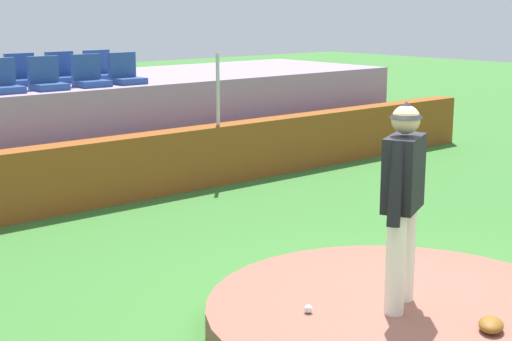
{
  "coord_description": "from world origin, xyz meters",
  "views": [
    {
      "loc": [
        -5.25,
        -4.15,
        2.86
      ],
      "look_at": [
        0.0,
        2.01,
        1.14
      ],
      "focal_mm": 54.82,
      "sensor_mm": 36.0,
      "label": 1
    }
  ],
  "objects_px": {
    "stadium_chair_2": "(47,79)",
    "stadium_chair_3": "(89,76)",
    "stadium_chair_1": "(2,82)",
    "stadium_chair_8": "(63,73)",
    "stadium_chair_4": "(126,74)",
    "stadium_chair_7": "(23,75)",
    "fielding_glove": "(491,325)",
    "stadium_chair_9": "(100,71)",
    "pitcher": "(403,190)",
    "baseball": "(308,309)"
  },
  "relations": [
    {
      "from": "fielding_glove",
      "to": "stadium_chair_1",
      "type": "bearing_deg",
      "value": 62.9
    },
    {
      "from": "pitcher",
      "to": "fielding_glove",
      "type": "relative_size",
      "value": 6.09
    },
    {
      "from": "baseball",
      "to": "stadium_chair_8",
      "type": "height_order",
      "value": "stadium_chair_8"
    },
    {
      "from": "stadium_chair_4",
      "to": "stadium_chair_9",
      "type": "relative_size",
      "value": 1.0
    },
    {
      "from": "stadium_chair_4",
      "to": "stadium_chair_8",
      "type": "height_order",
      "value": "same"
    },
    {
      "from": "pitcher",
      "to": "baseball",
      "type": "distance_m",
      "value": 1.32
    },
    {
      "from": "pitcher",
      "to": "stadium_chair_1",
      "type": "xyz_separation_m",
      "value": [
        -0.63,
        6.9,
        0.46
      ]
    },
    {
      "from": "stadium_chair_2",
      "to": "stadium_chair_9",
      "type": "distance_m",
      "value": 1.66
    },
    {
      "from": "stadium_chair_3",
      "to": "stadium_chair_7",
      "type": "xyz_separation_m",
      "value": [
        -0.71,
        0.88,
        0.0
      ]
    },
    {
      "from": "stadium_chair_7",
      "to": "stadium_chair_9",
      "type": "relative_size",
      "value": 1.0
    },
    {
      "from": "pitcher",
      "to": "stadium_chair_7",
      "type": "relative_size",
      "value": 3.65
    },
    {
      "from": "stadium_chair_4",
      "to": "stadium_chair_9",
      "type": "distance_m",
      "value": 0.87
    },
    {
      "from": "pitcher",
      "to": "fielding_glove",
      "type": "bearing_deg",
      "value": -104.73
    },
    {
      "from": "fielding_glove",
      "to": "stadium_chair_8",
      "type": "distance_m",
      "value": 8.76
    },
    {
      "from": "stadium_chair_1",
      "to": "stadium_chair_9",
      "type": "relative_size",
      "value": 1.0
    },
    {
      "from": "fielding_glove",
      "to": "stadium_chair_2",
      "type": "xyz_separation_m",
      "value": [
        -0.11,
        7.71,
        1.46
      ]
    },
    {
      "from": "fielding_glove",
      "to": "baseball",
      "type": "bearing_deg",
      "value": 92.15
    },
    {
      "from": "pitcher",
      "to": "stadium_chair_8",
      "type": "xyz_separation_m",
      "value": [
        0.77,
        7.78,
        0.46
      ]
    },
    {
      "from": "stadium_chair_1",
      "to": "stadium_chair_8",
      "type": "xyz_separation_m",
      "value": [
        1.4,
        0.87,
        0.0
      ]
    },
    {
      "from": "stadium_chair_4",
      "to": "stadium_chair_7",
      "type": "xyz_separation_m",
      "value": [
        -1.36,
        0.88,
        0.0
      ]
    },
    {
      "from": "stadium_chair_2",
      "to": "stadium_chair_4",
      "type": "bearing_deg",
      "value": -179.18
    },
    {
      "from": "stadium_chair_3",
      "to": "stadium_chair_4",
      "type": "bearing_deg",
      "value": -179.81
    },
    {
      "from": "stadium_chair_3",
      "to": "stadium_chair_4",
      "type": "relative_size",
      "value": 1.0
    },
    {
      "from": "fielding_glove",
      "to": "stadium_chair_9",
      "type": "distance_m",
      "value": 8.82
    },
    {
      "from": "pitcher",
      "to": "stadium_chair_9",
      "type": "relative_size",
      "value": 3.65
    },
    {
      "from": "stadium_chair_3",
      "to": "stadium_chair_4",
      "type": "height_order",
      "value": "same"
    },
    {
      "from": "fielding_glove",
      "to": "stadium_chair_1",
      "type": "relative_size",
      "value": 0.6
    },
    {
      "from": "stadium_chair_2",
      "to": "stadium_chair_9",
      "type": "height_order",
      "value": "same"
    },
    {
      "from": "pitcher",
      "to": "stadium_chair_2",
      "type": "distance_m",
      "value": 6.89
    },
    {
      "from": "baseball",
      "to": "fielding_glove",
      "type": "height_order",
      "value": "fielding_glove"
    },
    {
      "from": "pitcher",
      "to": "stadium_chair_1",
      "type": "distance_m",
      "value": 6.94
    },
    {
      "from": "stadium_chair_2",
      "to": "stadium_chair_7",
      "type": "relative_size",
      "value": 1.0
    },
    {
      "from": "stadium_chair_4",
      "to": "pitcher",
      "type": "bearing_deg",
      "value": 78.25
    },
    {
      "from": "pitcher",
      "to": "stadium_chair_8",
      "type": "relative_size",
      "value": 3.65
    },
    {
      "from": "stadium_chair_2",
      "to": "stadium_chair_9",
      "type": "bearing_deg",
      "value": -147.77
    },
    {
      "from": "stadium_chair_1",
      "to": "stadium_chair_8",
      "type": "relative_size",
      "value": 1.0
    },
    {
      "from": "stadium_chair_2",
      "to": "stadium_chair_3",
      "type": "relative_size",
      "value": 1.0
    },
    {
      "from": "fielding_glove",
      "to": "stadium_chair_1",
      "type": "distance_m",
      "value": 7.91
    },
    {
      "from": "baseball",
      "to": "stadium_chair_2",
      "type": "distance_m",
      "value": 6.68
    },
    {
      "from": "stadium_chair_4",
      "to": "stadium_chair_9",
      "type": "xyz_separation_m",
      "value": [
        0.02,
        0.87,
        0.0
      ]
    },
    {
      "from": "stadium_chair_3",
      "to": "pitcher",
      "type": "bearing_deg",
      "value": 83.55
    },
    {
      "from": "stadium_chair_1",
      "to": "stadium_chair_9",
      "type": "height_order",
      "value": "same"
    },
    {
      "from": "stadium_chair_3",
      "to": "stadium_chair_9",
      "type": "relative_size",
      "value": 1.0
    },
    {
      "from": "pitcher",
      "to": "stadium_chair_9",
      "type": "distance_m",
      "value": 7.91
    },
    {
      "from": "stadium_chair_4",
      "to": "stadium_chair_1",
      "type": "bearing_deg",
      "value": -0.11
    },
    {
      "from": "stadium_chair_2",
      "to": "stadium_chair_3",
      "type": "bearing_deg",
      "value": -178.61
    },
    {
      "from": "stadium_chair_3",
      "to": "stadium_chair_8",
      "type": "xyz_separation_m",
      "value": [
        -0.01,
        0.88,
        0.0
      ]
    },
    {
      "from": "stadium_chair_9",
      "to": "stadium_chair_4",
      "type": "bearing_deg",
      "value": 88.76
    },
    {
      "from": "fielding_glove",
      "to": "stadium_chair_4",
      "type": "relative_size",
      "value": 0.6
    },
    {
      "from": "stadium_chair_2",
      "to": "stadium_chair_3",
      "type": "height_order",
      "value": "same"
    }
  ]
}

